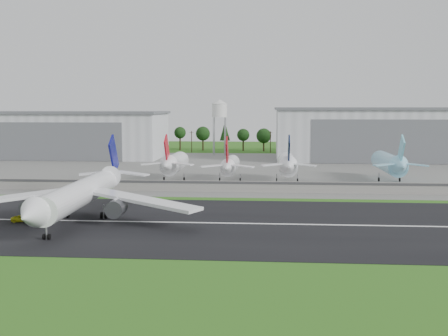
# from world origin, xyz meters

# --- Properties ---
(ground) EXTENTS (600.00, 600.00, 0.00)m
(ground) POSITION_xyz_m (0.00, 0.00, 0.00)
(ground) COLOR #225814
(ground) RESTS_ON ground
(runway) EXTENTS (320.00, 60.00, 0.10)m
(runway) POSITION_xyz_m (0.00, 10.00, 0.05)
(runway) COLOR black
(runway) RESTS_ON ground
(runway_centerline) EXTENTS (220.00, 1.00, 0.02)m
(runway_centerline) POSITION_xyz_m (0.00, 10.00, 0.11)
(runway_centerline) COLOR white
(runway_centerline) RESTS_ON runway
(apron) EXTENTS (320.00, 150.00, 0.10)m
(apron) POSITION_xyz_m (0.00, 120.00, 0.05)
(apron) COLOR slate
(apron) RESTS_ON ground
(blast_fence) EXTENTS (240.00, 0.61, 3.50)m
(blast_fence) POSITION_xyz_m (0.00, 54.99, 1.81)
(blast_fence) COLOR gray
(blast_fence) RESTS_ON ground
(hangar_west) EXTENTS (97.00, 44.00, 23.20)m
(hangar_west) POSITION_xyz_m (-80.00, 164.92, 11.63)
(hangar_west) COLOR silver
(hangar_west) RESTS_ON ground
(hangar_east) EXTENTS (102.00, 47.00, 25.20)m
(hangar_east) POSITION_xyz_m (75.00, 164.92, 12.63)
(hangar_east) COLOR silver
(hangar_east) RESTS_ON ground
(water_tower) EXTENTS (8.40, 8.40, 29.40)m
(water_tower) POSITION_xyz_m (-5.00, 185.00, 24.55)
(water_tower) COLOR #99999E
(water_tower) RESTS_ON ground
(utility_poles) EXTENTS (230.00, 3.00, 12.00)m
(utility_poles) POSITION_xyz_m (0.00, 200.00, 0.00)
(utility_poles) COLOR black
(utility_poles) RESTS_ON ground
(treeline) EXTENTS (320.00, 16.00, 22.00)m
(treeline) POSITION_xyz_m (0.00, 215.00, 0.00)
(treeline) COLOR black
(treeline) RESTS_ON ground
(main_airliner) EXTENTS (57.27, 59.13, 18.17)m
(main_airliner) POSITION_xyz_m (-21.14, 9.56, 4.89)
(main_airliner) COLOR white
(main_airliner) RESTS_ON runway
(ground_vehicle) EXTENTS (5.72, 4.05, 1.45)m
(ground_vehicle) POSITION_xyz_m (-33.47, 8.11, 0.82)
(ground_vehicle) COLOR yellow
(ground_vehicle) RESTS_ON runway
(parked_jet_red_a) EXTENTS (7.36, 31.29, 16.92)m
(parked_jet_red_a) POSITION_xyz_m (-11.32, 76.59, 6.40)
(parked_jet_red_a) COLOR white
(parked_jet_red_a) RESTS_ON ground
(parked_jet_red_b) EXTENTS (7.36, 31.29, 16.37)m
(parked_jet_red_b) POSITION_xyz_m (7.94, 76.51, 5.89)
(parked_jet_red_b) COLOR white
(parked_jet_red_b) RESTS_ON ground
(parked_jet_navy) EXTENTS (7.36, 31.29, 16.92)m
(parked_jet_navy) POSITION_xyz_m (27.30, 76.59, 6.39)
(parked_jet_navy) COLOR white
(parked_jet_navy) RESTS_ON ground
(parked_jet_skyblue) EXTENTS (7.36, 37.29, 17.02)m
(parked_jet_skyblue) POSITION_xyz_m (62.19, 81.61, 6.45)
(parked_jet_skyblue) COLOR #8BD2F1
(parked_jet_skyblue) RESTS_ON ground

